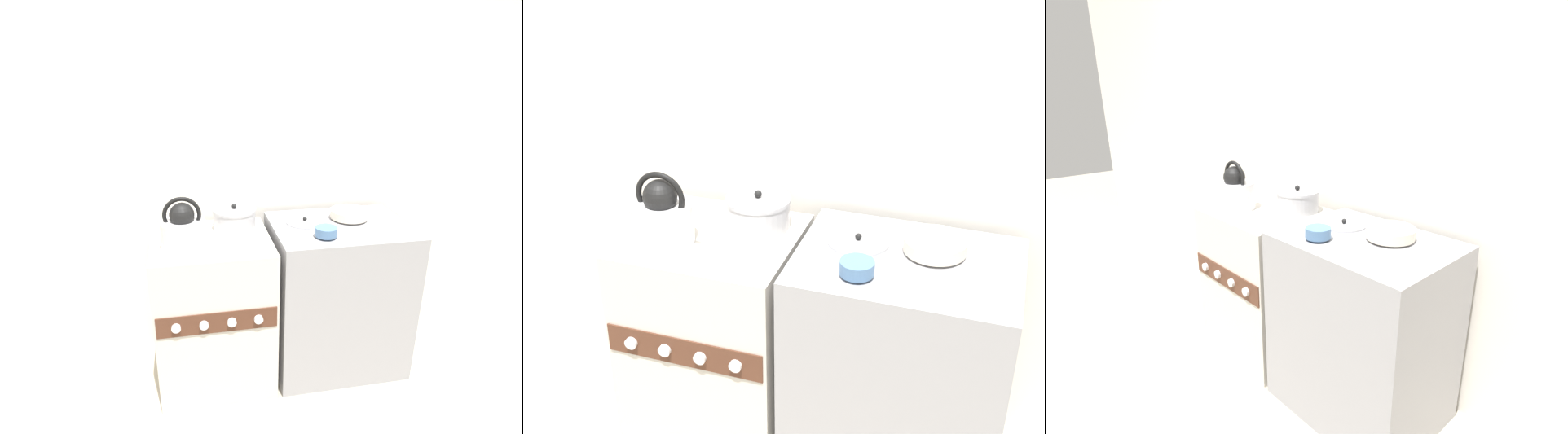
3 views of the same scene
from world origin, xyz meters
The scene contains 9 objects.
ground_plane centered at (0.00, 0.00, 0.00)m, with size 12.00×12.00×0.00m, color #B2A893.
wall_back centered at (0.00, 0.62, 1.25)m, with size 7.00×0.06×2.50m.
stove centered at (0.00, 0.27, 0.42)m, with size 0.61×0.56×0.84m.
counter centered at (0.70, 0.28, 0.44)m, with size 0.74×0.55×0.87m.
kettle centered at (-0.13, 0.17, 0.94)m, with size 0.27×0.22×0.27m.
cooking_pot centered at (0.14, 0.39, 0.90)m, with size 0.24×0.24×0.14m.
enamel_bowl centered at (0.78, 0.35, 0.90)m, with size 0.21×0.21×0.06m.
small_ceramic_bowl centered at (0.57, 0.12, 0.90)m, with size 0.11×0.11×0.05m.
loose_pot_lid centered at (0.52, 0.34, 0.88)m, with size 0.21×0.21×0.03m.
Camera 1 is at (-0.10, -1.66, 1.69)m, focal length 28.00 mm.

